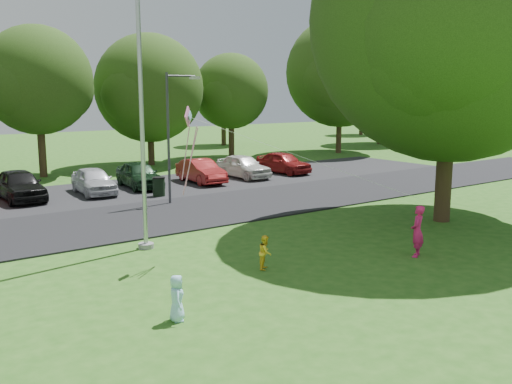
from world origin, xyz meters
TOP-DOWN VIEW (x-y plane):
  - ground at (0.00, 0.00)m, footprint 120.00×120.00m
  - park_road at (0.00, 9.00)m, footprint 60.00×6.00m
  - parking_strip at (0.00, 15.50)m, footprint 42.00×7.00m
  - flagpole at (-3.50, 5.00)m, footprint 0.50×0.50m
  - street_lamp at (0.77, 11.03)m, footprint 1.63×0.25m
  - trash_can at (0.93, 12.89)m, footprint 0.61×0.61m
  - big_tree at (7.45, 1.72)m, footprint 11.09×10.57m
  - tree_row at (1.59, 24.23)m, footprint 64.35×11.94m
  - horizon_trees at (4.06, 33.88)m, footprint 77.46×7.20m
  - parked_cars at (-0.85, 15.48)m, footprint 23.00×4.74m
  - woman at (2.77, -0.75)m, footprint 0.69×0.63m
  - child_yellow at (-1.71, 0.99)m, footprint 0.60×0.59m
  - child_blue at (-5.53, -0.83)m, footprint 0.51×0.60m
  - kite at (-2.84, 2.88)m, footprint 6.00×4.00m

SIDE VIEW (x-z plane):
  - ground at x=0.00m, z-range 0.00..0.00m
  - park_road at x=0.00m, z-range 0.00..0.06m
  - parking_strip at x=0.00m, z-range 0.00..0.06m
  - trash_can at x=0.93m, z-range 0.00..0.97m
  - child_yellow at x=-1.71m, z-range 0.00..0.98m
  - child_blue at x=-5.53m, z-range 0.00..1.05m
  - parked_cars at x=-0.85m, z-range 0.02..1.44m
  - woman at x=2.77m, z-range 0.00..1.59m
  - street_lamp at x=0.77m, z-range 0.58..6.38m
  - kite at x=-2.84m, z-range 2.40..5.18m
  - flagpole at x=-3.50m, z-range -0.83..9.17m
  - horizon_trees at x=4.06m, z-range 0.79..7.81m
  - tree_row at x=1.59m, z-range 0.27..11.15m
  - big_tree at x=7.45m, z-range 0.87..13.77m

